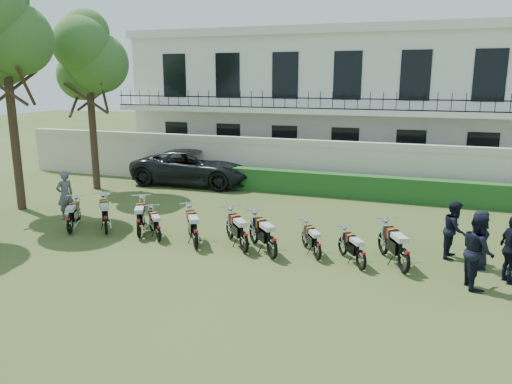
% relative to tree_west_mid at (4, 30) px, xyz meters
% --- Properties ---
extents(ground, '(100.00, 100.00, 0.00)m').
position_rel_tree_west_mid_xyz_m(ground, '(9.46, -1.00, -6.67)').
color(ground, '#364B1E').
rests_on(ground, ground).
extents(perimeter_wall, '(30.00, 0.35, 2.30)m').
position_rel_tree_west_mid_xyz_m(perimeter_wall, '(9.46, 7.00, -5.50)').
color(perimeter_wall, beige).
rests_on(perimeter_wall, ground).
extents(hedge, '(18.00, 0.60, 1.00)m').
position_rel_tree_west_mid_xyz_m(hedge, '(10.46, 6.20, -6.17)').
color(hedge, '#1B4C1B').
rests_on(hedge, ground).
extents(building, '(20.40, 9.60, 7.40)m').
position_rel_tree_west_mid_xyz_m(building, '(9.46, 12.96, -2.96)').
color(building, silver).
rests_on(building, ground).
extents(tree_west_mid, '(3.40, 3.20, 8.82)m').
position_rel_tree_west_mid_xyz_m(tree_west_mid, '(0.00, 0.00, 0.00)').
color(tree_west_mid, '#473323').
rests_on(tree_west_mid, ground).
extents(tree_west_near, '(3.40, 3.20, 7.90)m').
position_rel_tree_west_mid_xyz_m(tree_west_near, '(0.50, 4.00, -0.78)').
color(tree_west_near, '#473323').
rests_on(tree_west_near, ground).
extents(motorcycle_0, '(0.99, 1.73, 1.04)m').
position_rel_tree_west_mid_xyz_m(motorcycle_0, '(3.97, -2.05, -6.19)').
color(motorcycle_0, black).
rests_on(motorcycle_0, ground).
extents(motorcycle_1, '(1.35, 1.70, 1.13)m').
position_rel_tree_west_mid_xyz_m(motorcycle_1, '(5.09, -1.67, -6.15)').
color(motorcycle_1, black).
rests_on(motorcycle_1, ground).
extents(motorcycle_2, '(1.06, 1.88, 1.12)m').
position_rel_tree_west_mid_xyz_m(motorcycle_2, '(6.32, -1.64, -6.15)').
color(motorcycle_2, black).
rests_on(motorcycle_2, ground).
extents(motorcycle_3, '(1.20, 1.35, 0.94)m').
position_rel_tree_west_mid_xyz_m(motorcycle_3, '(7.08, -1.75, -6.24)').
color(motorcycle_3, black).
rests_on(motorcycle_3, ground).
extents(motorcycle_4, '(1.23, 1.77, 1.13)m').
position_rel_tree_west_mid_xyz_m(motorcycle_4, '(8.49, -2.00, -6.15)').
color(motorcycle_4, black).
rests_on(motorcycle_4, ground).
extents(motorcycle_5, '(1.37, 1.64, 1.11)m').
position_rel_tree_west_mid_xyz_m(motorcycle_5, '(9.96, -1.80, -6.16)').
color(motorcycle_5, black).
rests_on(motorcycle_5, ground).
extents(motorcycle_6, '(1.44, 1.65, 1.14)m').
position_rel_tree_west_mid_xyz_m(motorcycle_6, '(10.88, -2.01, -6.14)').
color(motorcycle_6, black).
rests_on(motorcycle_6, ground).
extents(motorcycle_7, '(0.95, 1.49, 0.92)m').
position_rel_tree_west_mid_xyz_m(motorcycle_7, '(12.10, -1.66, -6.24)').
color(motorcycle_7, black).
rests_on(motorcycle_7, ground).
extents(motorcycle_8, '(1.03, 1.47, 0.94)m').
position_rel_tree_west_mid_xyz_m(motorcycle_8, '(13.36, -1.98, -6.24)').
color(motorcycle_8, black).
rests_on(motorcycle_8, ground).
extents(motorcycle_9, '(1.08, 1.94, 1.15)m').
position_rel_tree_west_mid_xyz_m(motorcycle_9, '(14.44, -1.84, -6.14)').
color(motorcycle_9, black).
rests_on(motorcycle_9, ground).
extents(suv, '(6.06, 3.03, 1.65)m').
position_rel_tree_west_mid_xyz_m(suv, '(4.25, 6.48, -5.84)').
color(suv, black).
rests_on(suv, ground).
extents(inspector, '(0.63, 0.75, 1.76)m').
position_rel_tree_west_mid_xyz_m(inspector, '(2.55, -0.52, -5.79)').
color(inspector, slate).
rests_on(inspector, ground).
extents(officer_1, '(0.90, 1.05, 1.85)m').
position_rel_tree_west_mid_xyz_m(officer_1, '(16.14, -2.10, -5.74)').
color(officer_1, black).
rests_on(officer_1, ground).
extents(officer_2, '(0.74, 1.10, 1.74)m').
position_rel_tree_west_mid_xyz_m(officer_2, '(16.96, -1.53, -5.80)').
color(officer_2, black).
rests_on(officer_2, ground).
extents(officer_3, '(0.57, 0.82, 1.59)m').
position_rel_tree_west_mid_xyz_m(officer_3, '(16.28, -0.70, -5.87)').
color(officer_3, black).
rests_on(officer_3, ground).
extents(officer_4, '(0.74, 0.89, 1.65)m').
position_rel_tree_west_mid_xyz_m(officer_4, '(15.68, -0.08, -5.85)').
color(officer_4, black).
rests_on(officer_4, ground).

